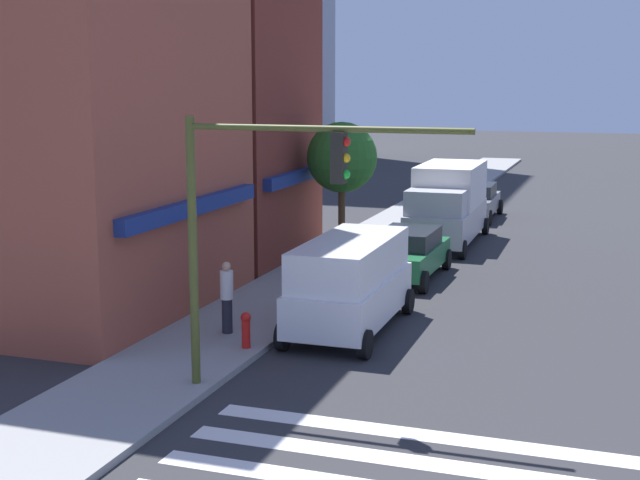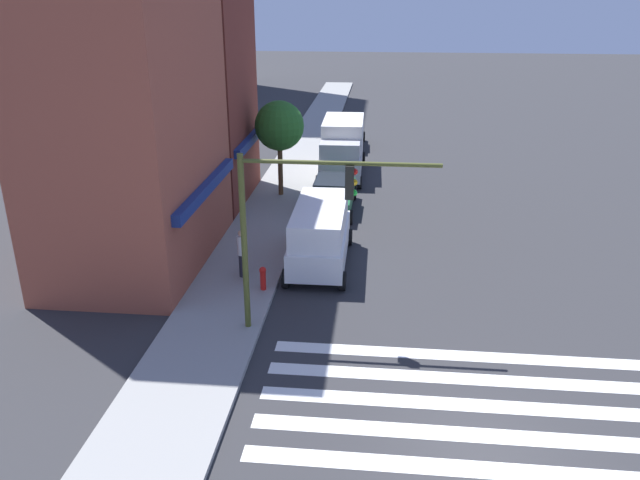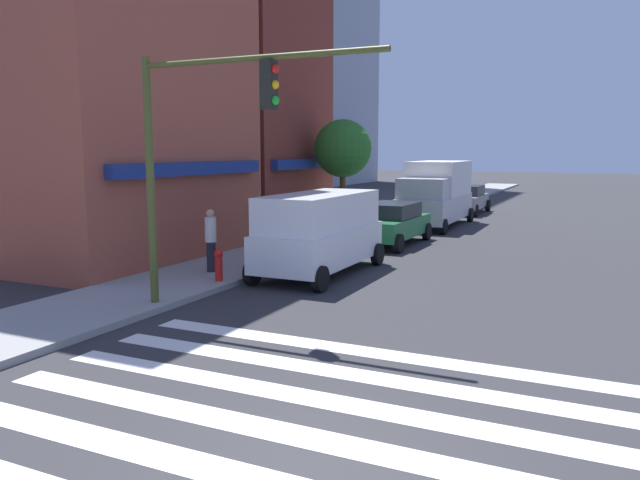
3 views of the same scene
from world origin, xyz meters
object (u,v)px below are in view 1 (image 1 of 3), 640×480
Objects in this scene: traffic_signal at (258,204)px; sedan_grey at (475,200)px; van_white at (350,281)px; pedestrian_white_shirt at (227,296)px; street_tree at (342,158)px; sedan_green at (408,253)px; box_truck_silver at (448,203)px; fire_hydrant at (246,328)px.

traffic_signal is 24.74m from sedan_grey.
pedestrian_white_shirt is (-1.66, 2.62, -0.21)m from van_white.
street_tree reaches higher than sedan_grey.
street_tree reaches higher than sedan_green.
box_truck_silver is 15.49m from fire_hydrant.
pedestrian_white_shirt is at bearing 162.55° from sedan_green.
traffic_signal is 3.17× the size of pedestrian_white_shirt.
sedan_grey is 2.51× the size of pedestrian_white_shirt.
box_truck_silver is 5.75m from street_tree.
van_white reaches higher than fire_hydrant.
sedan_green is 4.35m from street_tree.
traffic_signal is 5.80m from van_white.
traffic_signal reaches higher than van_white.
van_white is at bearing 22.44° from pedestrian_white_shirt.
van_white reaches higher than pedestrian_white_shirt.
van_white is 19.39m from sedan_grey.
sedan_green is at bearing -1.40° from traffic_signal.
sedan_green and sedan_grey have the same top height.
fire_hydrant is (2.54, 1.42, -3.28)m from traffic_signal.
traffic_signal is at bearing -66.10° from pedestrian_white_shirt.
sedan_green is at bearing 61.91° from pedestrian_white_shirt.
traffic_signal is at bearing 177.85° from sedan_grey.
fire_hydrant is at bearing 174.08° from sedan_grey.
sedan_green is at bearing 178.50° from sedan_grey.
van_white is 1.07× the size of street_tree.
street_tree reaches higher than box_truck_silver.
traffic_signal reaches higher than sedan_grey.
fire_hydrant is 0.18× the size of street_tree.
box_truck_silver reaches higher than van_white.
traffic_signal is 4.38m from fire_hydrant.
sedan_green is at bearing -123.52° from street_tree.
street_tree is at bearing 164.52° from sedan_grey.
sedan_green is 1.00× the size of sedan_grey.
box_truck_silver is at bearing -0.33° from van_white.
pedestrian_white_shirt is 10.12m from street_tree.
pedestrian_white_shirt is 2.10× the size of fire_hydrant.
sedan_grey is 0.95× the size of street_tree.
box_truck_silver is at bearing 178.50° from sedan_grey.
traffic_signal is at bearing 178.23° from box_truck_silver.
sedan_green is at bearing -0.33° from van_white.
street_tree reaches higher than pedestrian_white_shirt.
street_tree is at bearing 5.83° from fire_hydrant.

